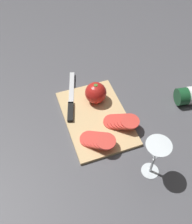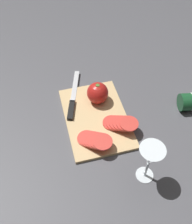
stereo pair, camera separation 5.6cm
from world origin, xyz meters
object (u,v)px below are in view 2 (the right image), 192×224
object	(u,v)px
knife	(72,104)
tomato_slice_stack_far	(120,123)
whole_tomato	(98,93)
wine_glass	(150,158)
tomato_slice_stack_near	(94,140)

from	to	relation	value
knife	tomato_slice_stack_far	xyz separation A→B (m)	(0.15, 0.16, 0.02)
whole_tomato	wine_glass	bearing A→B (deg)	11.12
whole_tomato	knife	distance (m)	0.12
whole_tomato	tomato_slice_stack_near	size ratio (longest dim) A/B	0.74
wine_glass	knife	xyz separation A→B (m)	(-0.37, -0.18, -0.11)
whole_tomato	tomato_slice_stack_near	distance (m)	0.22
wine_glass	whole_tomato	bearing A→B (deg)	-168.88
knife	tomato_slice_stack_near	size ratio (longest dim) A/B	2.30
tomato_slice_stack_far	whole_tomato	bearing A→B (deg)	-162.36
whole_tomato	tomato_slice_stack_near	world-z (taller)	whole_tomato
knife	tomato_slice_stack_near	xyz separation A→B (m)	(0.20, 0.04, 0.02)
tomato_slice_stack_near	tomato_slice_stack_far	distance (m)	0.13
knife	tomato_slice_stack_far	size ratio (longest dim) A/B	2.25
knife	tomato_slice_stack_far	world-z (taller)	tomato_slice_stack_far
knife	tomato_slice_stack_far	bearing A→B (deg)	-116.12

